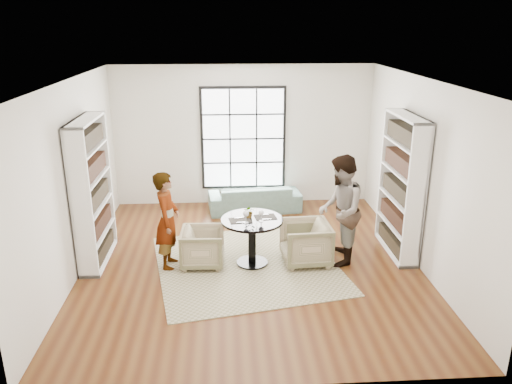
{
  "coord_description": "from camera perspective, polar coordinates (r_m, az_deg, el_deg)",
  "views": [
    {
      "loc": [
        -0.39,
        -7.5,
        3.82
      ],
      "look_at": [
        0.11,
        0.4,
        1.11
      ],
      "focal_mm": 35.0,
      "sensor_mm": 36.0,
      "label": 1
    }
  ],
  "objects": [
    {
      "name": "flower_centerpiece",
      "position": [
        8.07,
        -0.75,
        -2.26
      ],
      "size": [
        0.2,
        0.18,
        0.21
      ],
      "primitive_type": "imported",
      "rotation": [
        0.0,
        0.0,
        -0.07
      ],
      "color": "gray",
      "rests_on": "pedestal_table"
    },
    {
      "name": "wine_glass_right",
      "position": [
        7.92,
        0.6,
        -2.44
      ],
      "size": [
        0.09,
        0.09,
        0.19
      ],
      "color": "silver",
      "rests_on": "pedestal_table"
    },
    {
      "name": "cutlery_right",
      "position": [
        8.12,
        1.08,
        -2.84
      ],
      "size": [
        0.17,
        0.24,
        0.01
      ],
      "primitive_type": null,
      "rotation": [
        0.0,
        0.0,
        0.14
      ],
      "color": "silver",
      "rests_on": "placemat_right"
    },
    {
      "name": "armchair_right",
      "position": [
        8.32,
        5.69,
        -5.82
      ],
      "size": [
        0.83,
        0.8,
        0.71
      ],
      "primitive_type": "imported",
      "rotation": [
        0.0,
        0.0,
        -1.51
      ],
      "color": "tan",
      "rests_on": "ground"
    },
    {
      "name": "person_right",
      "position": [
        8.21,
        9.61,
        -2.11
      ],
      "size": [
        0.88,
        1.02,
        1.83
      ],
      "primitive_type": "imported",
      "rotation": [
        0.0,
        0.0,
        -1.8
      ],
      "color": "gray",
      "rests_on": "ground"
    },
    {
      "name": "placemat_left",
      "position": [
        8.0,
        -1.83,
        -3.25
      ],
      "size": [
        0.37,
        0.3,
        0.01
      ],
      "primitive_type": "cube",
      "rotation": [
        0.0,
        0.0,
        0.14
      ],
      "color": "#292723",
      "rests_on": "pedestal_table"
    },
    {
      "name": "wine_glass_left",
      "position": [
        7.85,
        -1.16,
        -2.52
      ],
      "size": [
        0.1,
        0.1,
        0.21
      ],
      "color": "silver",
      "rests_on": "pedestal_table"
    },
    {
      "name": "placemat_right",
      "position": [
        8.13,
        1.08,
        -2.88
      ],
      "size": [
        0.37,
        0.3,
        0.01
      ],
      "primitive_type": "cube",
      "rotation": [
        0.0,
        0.0,
        0.14
      ],
      "color": "#292723",
      "rests_on": "pedestal_table"
    },
    {
      "name": "room_shell",
      "position": [
        8.45,
        -0.81,
        1.23
      ],
      "size": [
        6.0,
        6.01,
        6.0
      ],
      "color": "silver",
      "rests_on": "ground"
    },
    {
      "name": "pedestal_table",
      "position": [
        8.14,
        -0.45,
        -4.55
      ],
      "size": [
        1.01,
        1.01,
        0.8
      ],
      "rotation": [
        0.0,
        0.0,
        0.14
      ],
      "color": "black",
      "rests_on": "ground"
    },
    {
      "name": "cutlery_left",
      "position": [
        8.0,
        -1.83,
        -3.2
      ],
      "size": [
        0.17,
        0.24,
        0.01
      ],
      "primitive_type": null,
      "rotation": [
        0.0,
        0.0,
        0.14
      ],
      "color": "silver",
      "rests_on": "placemat_left"
    },
    {
      "name": "armchair_left",
      "position": [
        8.27,
        -6.1,
        -6.29
      ],
      "size": [
        0.72,
        0.7,
        0.64
      ],
      "primitive_type": "imported",
      "rotation": [
        0.0,
        0.0,
        1.54
      ],
      "color": "#B7B383",
      "rests_on": "ground"
    },
    {
      "name": "ground",
      "position": [
        8.43,
        -0.59,
        -8.07
      ],
      "size": [
        6.0,
        6.0,
        0.0
      ],
      "primitive_type": "plane",
      "color": "#593415"
    },
    {
      "name": "rug",
      "position": [
        8.36,
        -1.05,
        -8.27
      ],
      "size": [
        3.36,
        3.36,
        0.01
      ],
      "primitive_type": "cube",
      "rotation": [
        0.0,
        0.0,
        0.19
      ],
      "color": "tan",
      "rests_on": "ground"
    },
    {
      "name": "sofa",
      "position": [
        10.58,
        -0.15,
        -0.66
      ],
      "size": [
        1.98,
        0.94,
        0.56
      ],
      "primitive_type": "imported",
      "rotation": [
        0.0,
        0.0,
        3.24
      ],
      "color": "slate",
      "rests_on": "ground"
    },
    {
      "name": "person_left",
      "position": [
        8.12,
        -10.1,
        -3.21
      ],
      "size": [
        0.43,
        0.61,
        1.61
      ],
      "primitive_type": "imported",
      "rotation": [
        0.0,
        0.0,
        1.5
      ],
      "color": "gray",
      "rests_on": "ground"
    }
  ]
}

